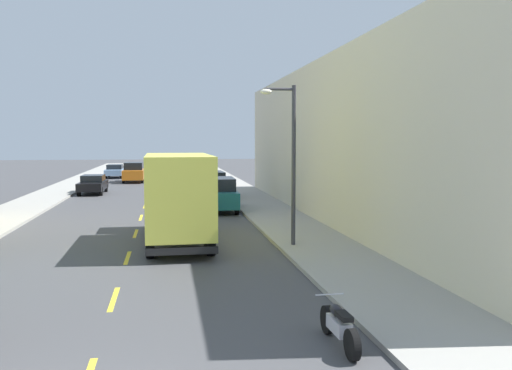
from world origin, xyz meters
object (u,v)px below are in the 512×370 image
Objects in this scene: street_lamp at (289,152)px; parked_sedan_sky at (115,171)px; parked_suv_teal at (219,194)px; parked_sedan_black at (93,184)px; parked_suv_forest at (211,185)px; delivery_box_truck at (178,194)px; moving_orange_sedan at (134,172)px; parked_motorcycle at (339,326)px; parked_pickup_white at (197,172)px.

street_lamp is 1.33× the size of parked_sedan_sky.
parked_sedan_black is at bearing 126.22° from parked_suv_teal.
parked_suv_forest and parked_suv_teal have the same top height.
street_lamp is at bearing -82.04° from parked_suv_teal.
parked_sedan_sky is 24.90m from parked_suv_forest.
delivery_box_truck is 32.72m from moving_orange_sedan.
delivery_box_truck is (-4.13, 1.73, -1.67)m from street_lamp.
moving_orange_sedan is (-6.15, 22.92, 0.00)m from parked_suv_teal.
moving_orange_sedan reaches higher than parked_motorcycle.
parked_pickup_white is (-1.46, 36.84, -2.83)m from street_lamp.
parked_suv_forest is 17.71m from moving_orange_sedan.
parked_sedan_black is at bearing -122.07° from parked_pickup_white.
parked_pickup_white is 16.34m from parked_sedan_black.
delivery_box_truck is at bearing -94.34° from parked_pickup_white.
street_lamp reaches higher than moving_orange_sedan.
parked_suv_teal reaches higher than parked_sedan_black.
parked_suv_teal is 23.74m from moving_orange_sedan.
delivery_box_truck is 39.75m from parked_sedan_sky.
delivery_box_truck is 1.79× the size of parked_sedan_sky.
parked_sedan_black is (-6.01, 21.27, -1.24)m from delivery_box_truck.
parked_sedan_black is 2.20× the size of parked_motorcycle.
parked_suv_teal is 2.36× the size of parked_motorcycle.
street_lamp is at bearing -87.73° from parked_pickup_white.
parked_motorcycle is (6.55, -43.99, -0.58)m from moving_orange_sedan.
street_lamp is at bearing -66.20° from parked_sedan_black.
parked_sedan_sky is 30.91m from parked_suv_teal.
parked_sedan_black is at bearing 105.78° from delivery_box_truck.
moving_orange_sedan is at bearing 98.47° from parked_motorcycle.
parked_suv_teal is (8.56, -11.68, 0.24)m from parked_sedan_black.
parked_sedan_black is 0.93× the size of parked_suv_teal.
parked_suv_forest is at bearing 95.00° from street_lamp.
parked_sedan_sky is 0.93× the size of parked_suv_forest.
parked_motorcycle is (0.36, -27.40, -0.58)m from parked_suv_forest.
parked_motorcycle is at bearing -89.24° from parked_suv_forest.
parked_suv_teal is 1.01× the size of moving_orange_sedan.
parked_suv_forest is (8.62, -23.36, 0.24)m from parked_sedan_sky.
parked_suv_teal is (2.55, 9.58, -1.00)m from delivery_box_truck.
delivery_box_truck reaches higher than moving_orange_sedan.
street_lamp is 36.98m from parked_pickup_white.
parked_sedan_sky is 18.01m from parked_sedan_black.
parked_sedan_black is 10.13m from parked_suv_forest.
parked_sedan_sky is 0.93× the size of parked_suv_teal.
moving_orange_sedan is at bearing 77.91° from parked_sedan_black.
parked_suv_teal is at bearing 97.96° from street_lamp.
moving_orange_sedan is (-7.73, 34.23, -2.67)m from street_lamp.
moving_orange_sedan is at bearing 96.33° from delivery_box_truck.
moving_orange_sedan is at bearing 102.73° from street_lamp.
parked_sedan_sky is 51.55m from parked_motorcycle.
parked_pickup_white is 1.11× the size of moving_orange_sedan.
street_lamp reaches higher than parked_suv_teal.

